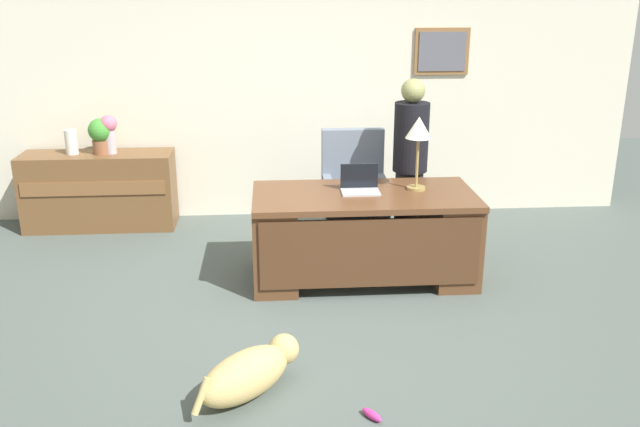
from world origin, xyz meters
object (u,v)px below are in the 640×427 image
credenza (100,191)px  potted_plant (101,134)px  vase_with_flowers (109,131)px  vase_empty (71,142)px  dog_lying (249,372)px  laptop (360,185)px  dog_toy_bone (372,415)px  armchair (354,195)px  desk (364,233)px  person_standing (410,165)px  desk_lamp (419,132)px

credenza → potted_plant: (0.07, 0.00, 0.59)m
vase_with_flowers → vase_empty: 0.40m
vase_with_flowers → potted_plant: (-0.09, 0.00, -0.04)m
dog_lying → laptop: (0.91, 1.79, 0.67)m
laptop → vase_empty: 3.11m
dog_toy_bone → armchair: bearing=85.4°
armchair → dog_toy_bone: (-0.23, -2.88, -0.47)m
desk → person_standing: 0.94m
dog_lying → armchair: bearing=69.6°
person_standing → desk_lamp: size_ratio=2.60×
person_standing → laptop: size_ratio=5.10×
armchair → desk_lamp: bearing=-59.6°
vase_empty → dog_lying: bearing=-60.1°
laptop → desk_lamp: size_ratio=0.51×
desk → dog_lying: size_ratio=2.68×
armchair → vase_with_flowers: bearing=164.8°
person_standing → dog_toy_bone: size_ratio=10.45×
desk → vase_empty: vase_empty is taller
desk → person_standing: bearing=52.5°
dog_lying → vase_with_flowers: 3.65m
potted_plant → dog_toy_bone: bearing=-57.2°
dog_lying → person_standing: bearing=58.6°
person_standing → vase_empty: bearing=165.4°
desk → vase_with_flowers: (-2.41, 1.53, 0.60)m
laptop → desk_lamp: 0.66m
desk → vase_with_flowers: bearing=147.6°
credenza → dog_toy_bone: size_ratio=9.79×
armchair → laptop: (-0.05, -0.77, 0.33)m
credenza → armchair: size_ratio=1.38×
vase_with_flowers → desk: bearing=-32.4°
laptop → vase_empty: bearing=152.6°
person_standing → potted_plant: (-3.00, 0.86, 0.15)m
desk_lamp → vase_empty: desk_lamp is taller
dog_lying → desk_lamp: size_ratio=1.11×
dog_lying → vase_with_flowers: bearing=114.5°
credenza → person_standing: person_standing is taller
laptop → dog_toy_bone: 2.25m
dog_toy_bone → desk: bearing=84.0°
desk → dog_lying: bearing=-118.8°
desk → credenza: bearing=149.2°
person_standing → desk_lamp: person_standing is taller
vase_empty → dog_toy_bone: vase_empty is taller
dog_toy_bone → dog_lying: bearing=157.1°
desk → desk_lamp: desk_lamp is taller
dog_toy_bone → vase_with_flowers: bearing=121.8°
dog_lying → potted_plant: potted_plant is taller
credenza → desk_lamp: bearing=-25.0°
desk → armchair: size_ratio=1.69×
laptop → vase_with_flowers: 2.78m
credenza → laptop: size_ratio=4.78×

